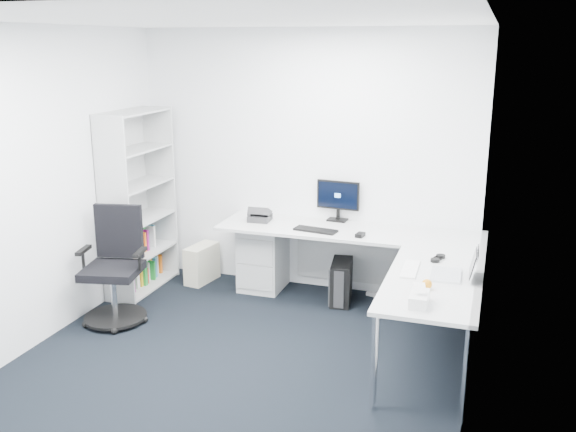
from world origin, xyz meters
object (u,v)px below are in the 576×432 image
(l_desk, at_px, (339,278))
(bookshelf, at_px, (138,202))
(monitor, at_px, (338,200))
(task_chair, at_px, (112,268))
(laptop, at_px, (447,261))

(l_desk, xyz_separation_m, bookshelf, (-2.17, 0.05, 0.56))
(bookshelf, bearing_deg, monitor, 16.53)
(task_chair, bearing_deg, laptop, -9.68)
(task_chair, distance_m, monitor, 2.33)
(bookshelf, distance_m, monitor, 2.07)
(monitor, bearing_deg, laptop, -43.05)
(l_desk, distance_m, monitor, 0.90)
(l_desk, xyz_separation_m, task_chair, (-1.97, -0.81, 0.16))
(task_chair, height_order, laptop, task_chair)
(bookshelf, xyz_separation_m, monitor, (1.99, 0.59, 0.03))
(l_desk, bearing_deg, laptop, -33.54)
(task_chair, xyz_separation_m, laptop, (2.99, 0.13, 0.35))
(task_chair, distance_m, laptop, 3.01)
(l_desk, distance_m, laptop, 1.33)
(task_chair, bearing_deg, monitor, 27.02)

